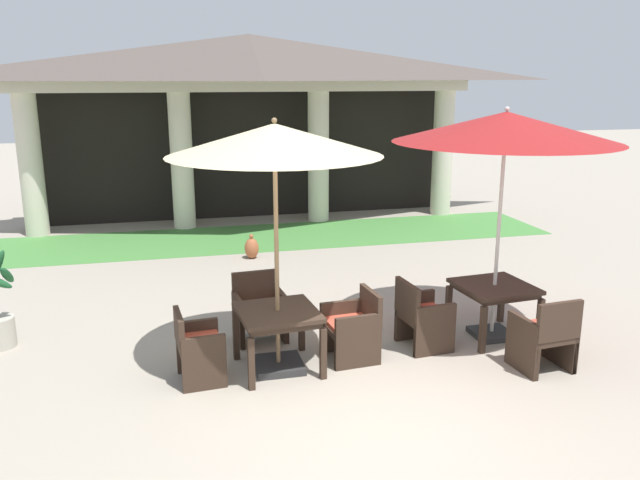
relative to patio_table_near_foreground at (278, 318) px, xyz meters
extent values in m
plane|color=#9E9384|center=(0.79, -1.31, -0.63)|extent=(60.00, 60.00, 0.00)
cylinder|color=beige|center=(-3.88, 7.67, 0.87)|extent=(0.49, 0.49, 2.99)
cylinder|color=beige|center=(-0.77, 7.67, 0.87)|extent=(0.49, 0.49, 2.99)
cylinder|color=beige|center=(2.34, 7.67, 0.87)|extent=(0.49, 0.49, 2.99)
cylinder|color=beige|center=(5.45, 7.67, 0.87)|extent=(0.49, 0.49, 2.99)
cube|color=beige|center=(0.79, 7.67, 2.49)|extent=(10.13, 0.70, 0.24)
pyramid|color=#514742|center=(0.79, 7.67, 3.10)|extent=(10.53, 2.99, 0.98)
cube|color=black|center=(0.79, 8.57, 0.87)|extent=(9.93, 0.16, 2.99)
cube|color=#47843D|center=(0.79, 6.31, -0.62)|extent=(12.33, 2.41, 0.01)
cube|color=#38281E|center=(0.00, 0.00, 0.08)|extent=(0.97, 0.97, 0.05)
cube|color=#38281E|center=(0.00, 0.00, 0.02)|extent=(0.89, 0.89, 0.07)
cube|color=#38281E|center=(-0.38, -0.45, -0.32)|extent=(0.08, 0.08, 0.61)
cube|color=#38281E|center=(0.45, -0.38, -0.32)|extent=(0.08, 0.08, 0.61)
cube|color=#38281E|center=(-0.45, 0.38, -0.32)|extent=(0.08, 0.08, 0.61)
cube|color=#38281E|center=(0.38, 0.45, -0.32)|extent=(0.08, 0.08, 0.61)
cube|color=#2D2D2D|center=(0.00, 0.00, -0.58)|extent=(0.56, 0.56, 0.09)
cylinder|color=olive|center=(0.00, 0.00, 0.69)|extent=(0.05, 0.05, 2.64)
cone|color=beige|center=(0.00, 0.00, 2.05)|extent=(2.36, 2.36, 0.35)
sphere|color=olive|center=(0.00, 0.00, 2.25)|extent=(0.06, 0.06, 0.06)
cube|color=#38281E|center=(-0.89, -0.08, -0.21)|extent=(0.53, 0.59, 0.07)
cube|color=#C64C38|center=(-0.89, -0.08, -0.15)|extent=(0.49, 0.54, 0.05)
cube|color=#38281E|center=(-1.12, -0.10, 0.01)|extent=(0.11, 0.55, 0.38)
cube|color=#38281E|center=(-0.92, 0.18, -0.32)|extent=(0.49, 0.10, 0.62)
cube|color=#38281E|center=(-0.87, -0.33, -0.32)|extent=(0.49, 0.10, 0.62)
cube|color=#38281E|center=(-0.70, 0.19, -0.44)|extent=(0.06, 0.06, 0.38)
cube|color=#38281E|center=(-0.66, -0.30, -0.44)|extent=(0.06, 0.06, 0.38)
cube|color=#38281E|center=(-1.13, 0.15, -0.44)|extent=(0.06, 0.06, 0.38)
cube|color=#38281E|center=(-1.09, -0.34, -0.44)|extent=(0.06, 0.06, 0.38)
cube|color=#38281E|center=(0.89, 0.08, -0.23)|extent=(0.62, 0.63, 0.07)
cube|color=#C64C38|center=(0.89, 0.08, -0.17)|extent=(0.57, 0.58, 0.05)
cube|color=#38281E|center=(1.16, 0.10, 0.01)|extent=(0.11, 0.58, 0.41)
cube|color=#38281E|center=(0.92, -0.19, -0.30)|extent=(0.58, 0.11, 0.64)
cube|color=#38281E|center=(0.87, 0.35, -0.30)|extent=(0.58, 0.11, 0.64)
cube|color=#38281E|center=(0.66, -0.21, -0.45)|extent=(0.06, 0.06, 0.36)
cube|color=#38281E|center=(0.61, 0.32, -0.45)|extent=(0.06, 0.06, 0.36)
cube|color=#38281E|center=(1.17, -0.16, -0.45)|extent=(0.06, 0.06, 0.36)
cube|color=#38281E|center=(1.13, 0.36, -0.45)|extent=(0.06, 0.06, 0.36)
cube|color=#38281E|center=(-0.08, 0.89, -0.24)|extent=(0.66, 0.55, 0.07)
cube|color=#C64C38|center=(-0.08, 0.89, -0.18)|extent=(0.61, 0.50, 0.05)
cube|color=#38281E|center=(-0.10, 1.12, 0.02)|extent=(0.62, 0.11, 0.44)
cube|color=#38281E|center=(0.21, 0.92, -0.31)|extent=(0.10, 0.50, 0.62)
cube|color=#38281E|center=(-0.36, 0.87, -0.31)|extent=(0.10, 0.50, 0.62)
cube|color=#38281E|center=(0.22, 0.70, -0.45)|extent=(0.06, 0.06, 0.35)
cube|color=#38281E|center=(-0.34, 0.65, -0.45)|extent=(0.06, 0.06, 0.35)
cube|color=#38281E|center=(0.18, 1.14, -0.45)|extent=(0.06, 0.06, 0.35)
cube|color=#38281E|center=(-0.38, 1.09, -0.45)|extent=(0.06, 0.06, 0.35)
cube|color=#38281E|center=(2.90, 0.28, 0.07)|extent=(0.98, 0.98, 0.05)
cube|color=#38281E|center=(2.90, 0.28, 0.01)|extent=(0.91, 0.91, 0.06)
cube|color=#38281E|center=(2.53, -0.17, -0.32)|extent=(0.08, 0.08, 0.61)
cube|color=#38281E|center=(3.36, -0.10, -0.32)|extent=(0.08, 0.08, 0.61)
cube|color=#38281E|center=(2.45, 0.66, -0.32)|extent=(0.08, 0.08, 0.61)
cube|color=#38281E|center=(3.28, 0.74, -0.32)|extent=(0.08, 0.08, 0.61)
cube|color=#2D2D2D|center=(2.90, 0.28, -0.59)|extent=(0.50, 0.50, 0.07)
cylinder|color=beige|center=(2.90, 0.28, 0.72)|extent=(0.05, 0.05, 2.70)
cone|color=maroon|center=(2.90, 0.28, 2.11)|extent=(2.78, 2.78, 0.37)
sphere|color=beige|center=(2.90, 0.28, 2.32)|extent=(0.06, 0.06, 0.06)
cube|color=#38281E|center=(2.99, -0.72, -0.20)|extent=(0.62, 0.61, 0.07)
cube|color=#C64C38|center=(2.99, -0.72, -0.14)|extent=(0.57, 0.56, 0.05)
cube|color=#38281E|center=(3.02, -0.98, 0.06)|extent=(0.58, 0.11, 0.45)
cube|color=#38281E|center=(2.73, -0.74, -0.30)|extent=(0.11, 0.57, 0.66)
cube|color=#38281E|center=(3.26, -0.69, -0.30)|extent=(0.11, 0.57, 0.66)
cube|color=#38281E|center=(2.71, -0.49, -0.43)|extent=(0.06, 0.06, 0.39)
cube|color=#38281E|center=(3.23, -0.44, -0.43)|extent=(0.06, 0.06, 0.39)
cube|color=#38281E|center=(2.76, -0.99, -0.43)|extent=(0.06, 0.06, 0.39)
cube|color=#38281E|center=(3.28, -0.94, -0.43)|extent=(0.06, 0.06, 0.39)
cube|color=#38281E|center=(1.91, 0.19, -0.23)|extent=(0.59, 0.64, 0.07)
cube|color=#C64C38|center=(1.91, 0.19, -0.17)|extent=(0.55, 0.58, 0.05)
cube|color=#38281E|center=(1.66, 0.17, 0.03)|extent=(0.11, 0.59, 0.44)
cube|color=#38281E|center=(1.88, 0.46, -0.30)|extent=(0.55, 0.11, 0.64)
cube|color=#38281E|center=(1.93, -0.08, -0.30)|extent=(0.55, 0.11, 0.64)
cube|color=#38281E|center=(2.12, 0.48, -0.44)|extent=(0.06, 0.06, 0.36)
cube|color=#38281E|center=(2.17, -0.05, -0.44)|extent=(0.06, 0.06, 0.36)
cube|color=#38281E|center=(1.64, 0.43, -0.44)|extent=(0.06, 0.06, 0.36)
cube|color=#38281E|center=(1.69, -0.10, -0.44)|extent=(0.06, 0.06, 0.36)
ellipsoid|color=#1E562D|center=(-3.14, 1.45, 0.31)|extent=(0.13, 0.43, 0.36)
ellipsoid|color=#9E5633|center=(0.35, 4.76, -0.43)|extent=(0.26, 0.26, 0.39)
sphere|color=#9E5633|center=(0.35, 4.76, -0.20)|extent=(0.08, 0.08, 0.08)
camera|label=1|loc=(-1.18, -6.89, 2.72)|focal=36.21mm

